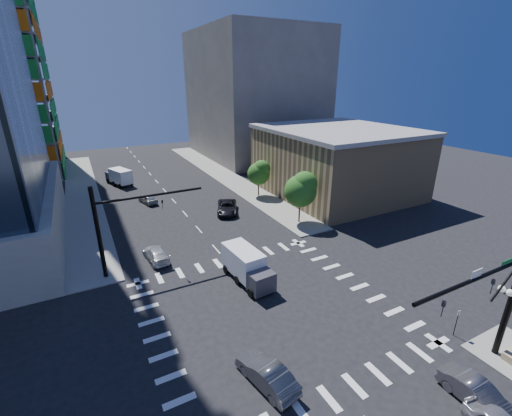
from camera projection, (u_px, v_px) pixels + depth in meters
ground at (269, 309)px, 28.37m from camera, size 160.00×160.00×0.00m
road_markings at (269, 309)px, 28.37m from camera, size 20.00×20.00×0.01m
sidewalk_ne at (224, 175)px, 66.85m from camera, size 5.00×60.00×0.15m
sidewalk_nw at (82, 194)px, 56.03m from camera, size 5.00×60.00×0.15m
commercial_building at (336, 161)px, 55.49m from camera, size 20.50×22.50×10.60m
bg_building_ne at (254, 95)px, 80.54m from camera, size 24.00×30.00×28.00m
signal_mast_se at (505, 297)px, 21.65m from camera, size 10.51×2.48×9.00m
signal_mast_nw at (115, 222)px, 31.59m from camera, size 10.20×0.40×9.00m
tree_south at (302, 189)px, 43.66m from camera, size 4.16×4.16×6.82m
tree_north at (259, 172)px, 53.97m from camera, size 3.54×3.52×5.78m
no_parking_sign at (457, 320)px, 25.06m from camera, size 0.30×0.06×2.20m
car_nb_right at (478, 395)px, 19.91m from camera, size 1.62×4.50×1.48m
car_nb_far at (227, 207)px, 48.40m from camera, size 4.74×6.38×1.61m
car_sb_near at (156, 254)px, 35.85m from camera, size 2.34×4.84×1.36m
car_sb_mid at (148, 199)px, 52.12m from camera, size 2.62×4.38×1.40m
car_sb_cross at (267, 374)px, 21.27m from camera, size 2.54×4.88×1.53m
box_truck_near at (248, 269)px, 31.75m from camera, size 2.93×5.95×3.02m
box_truck_far at (119, 177)px, 61.01m from camera, size 4.15×6.04×2.92m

